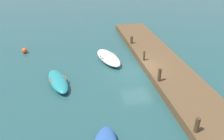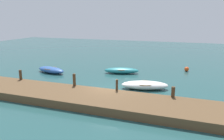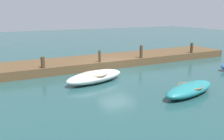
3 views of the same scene
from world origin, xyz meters
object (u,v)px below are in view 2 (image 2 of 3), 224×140
Objects in this scene: mooring_post_mid_west at (74,80)px; mooring_post_east at (173,92)px; marker_buoy at (187,69)px; rowboat_blue at (51,70)px; rowboat_white at (145,85)px; rowboat_teal at (122,70)px; mooring_post_mid_east at (117,85)px; mooring_post_west at (21,75)px.

mooring_post_mid_west reaches higher than mooring_post_east.
rowboat_blue is at bearing -158.41° from marker_buoy.
rowboat_white is 11.53m from rowboat_blue.
mooring_post_mid_west is 1.34× the size of mooring_post_east.
marker_buoy is (14.84, 5.87, -0.08)m from rowboat_blue.
mooring_post_east is at bearing -62.32° from rowboat_white.
mooring_post_mid_east is at bearing -90.31° from rowboat_teal.
rowboat_blue is 4.40× the size of mooring_post_mid_east.
mooring_post_west is at bearing -74.13° from rowboat_blue.
marker_buoy is at bearing 11.78° from rowboat_teal.
mooring_post_mid_east reaches higher than rowboat_white.
mooring_post_west is at bearing -149.21° from rowboat_teal.
rowboat_white is at bearing -66.68° from rowboat_teal.
rowboat_blue is at bearing 155.20° from rowboat_white.
rowboat_teal reaches higher than marker_buoy.
rowboat_blue is 7.81m from mooring_post_mid_west.
rowboat_white is 8.06× the size of marker_buoy.
mooring_post_east reaches higher than rowboat_blue.
rowboat_teal is 7.57× the size of marker_buoy.
mooring_post_mid_east is 12.15m from marker_buoy.
mooring_post_mid_west is at bearing 180.00° from mooring_post_east.
mooring_post_west is 1.18× the size of mooring_post_east.
mooring_post_mid_east is at bearing -133.86° from rowboat_white.
rowboat_white is at bearing 131.64° from mooring_post_east.
rowboat_white is 4.79× the size of mooring_post_west.
mooring_post_west is at bearing 180.00° from mooring_post_east.
mooring_post_mid_east is (-1.68, -2.91, 0.70)m from rowboat_white.
mooring_post_mid_east is at bearing -14.94° from rowboat_blue.
rowboat_teal is 3.96× the size of mooring_post_mid_west.
mooring_post_east is (4.27, 0.00, -0.07)m from mooring_post_mid_east.
mooring_post_west reaches higher than rowboat_blue.
mooring_post_mid_east reaches higher than rowboat_teal.
rowboat_blue reaches higher than rowboat_teal.
rowboat_blue is at bearing 152.23° from mooring_post_mid_east.
rowboat_blue is 14.83m from mooring_post_east.
rowboat_teal is at bearing 103.90° from mooring_post_mid_east.
marker_buoy is (3.52, 8.04, -0.09)m from rowboat_white.
rowboat_blue is 4.38× the size of mooring_post_west.
mooring_post_west is (-11.05, -2.91, 0.70)m from rowboat_white.
mooring_post_mid_east is 1.68× the size of marker_buoy.
rowboat_teal is at bearing 113.56° from rowboat_white.
rowboat_white is 8.78m from marker_buoy.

